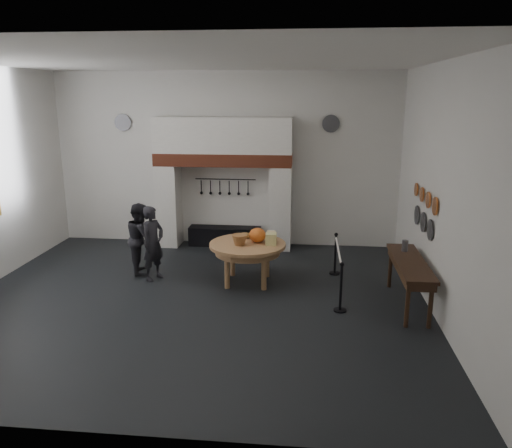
# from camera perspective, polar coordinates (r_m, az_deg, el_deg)

# --- Properties ---
(floor) EXTENTS (9.00, 8.00, 0.02)m
(floor) POSITION_cam_1_polar(r_m,az_deg,el_deg) (9.96, -7.05, -8.66)
(floor) COLOR black
(floor) RESTS_ON ground
(ceiling) EXTENTS (9.00, 8.00, 0.02)m
(ceiling) POSITION_cam_1_polar(r_m,az_deg,el_deg) (9.17, -7.96, 18.13)
(ceiling) COLOR silver
(ceiling) RESTS_ON wall_back
(wall_back) EXTENTS (9.00, 0.02, 4.50)m
(wall_back) POSITION_cam_1_polar(r_m,az_deg,el_deg) (13.19, -3.50, 7.33)
(wall_back) COLOR silver
(wall_back) RESTS_ON floor
(wall_front) EXTENTS (9.00, 0.02, 4.50)m
(wall_front) POSITION_cam_1_polar(r_m,az_deg,el_deg) (5.60, -16.80, -3.34)
(wall_front) COLOR silver
(wall_front) RESTS_ON floor
(wall_right) EXTENTS (0.02, 8.00, 4.50)m
(wall_right) POSITION_cam_1_polar(r_m,az_deg,el_deg) (9.37, 20.47, 3.44)
(wall_right) COLOR silver
(wall_right) RESTS_ON floor
(chimney_pier_left) EXTENTS (0.55, 0.70, 2.15)m
(chimney_pier_left) POSITION_cam_1_polar(r_m,az_deg,el_deg) (13.37, -9.92, 2.12)
(chimney_pier_left) COLOR silver
(chimney_pier_left) RESTS_ON floor
(chimney_pier_right) EXTENTS (0.55, 0.70, 2.15)m
(chimney_pier_right) POSITION_cam_1_polar(r_m,az_deg,el_deg) (12.89, 2.81, 1.86)
(chimney_pier_right) COLOR silver
(chimney_pier_right) RESTS_ON floor
(hearth_brick_band) EXTENTS (3.50, 0.72, 0.32)m
(hearth_brick_band) POSITION_cam_1_polar(r_m,az_deg,el_deg) (12.84, -3.76, 7.40)
(hearth_brick_band) COLOR #9E442B
(hearth_brick_band) RESTS_ON chimney_pier_left
(chimney_hood) EXTENTS (3.50, 0.70, 0.90)m
(chimney_hood) POSITION_cam_1_polar(r_m,az_deg,el_deg) (12.77, -3.81, 10.11)
(chimney_hood) COLOR silver
(chimney_hood) RESTS_ON hearth_brick_band
(iron_range) EXTENTS (1.90, 0.45, 0.50)m
(iron_range) POSITION_cam_1_polar(r_m,az_deg,el_deg) (13.32, -3.56, -1.39)
(iron_range) COLOR black
(iron_range) RESTS_ON floor
(utensil_rail) EXTENTS (1.60, 0.02, 0.02)m
(utensil_rail) POSITION_cam_1_polar(r_m,az_deg,el_deg) (13.18, -3.53, 5.13)
(utensil_rail) COLOR black
(utensil_rail) RESTS_ON wall_back
(work_table) EXTENTS (1.71, 1.71, 0.07)m
(work_table) POSITION_cam_1_polar(r_m,az_deg,el_deg) (10.52, -0.97, -2.39)
(work_table) COLOR #B47755
(work_table) RESTS_ON floor
(pumpkin) EXTENTS (0.36, 0.36, 0.31)m
(pumpkin) POSITION_cam_1_polar(r_m,az_deg,el_deg) (10.54, 0.17, -1.27)
(pumpkin) COLOR #E85A20
(pumpkin) RESTS_ON work_table
(cheese_block_big) EXTENTS (0.22, 0.22, 0.24)m
(cheese_block_big) POSITION_cam_1_polar(r_m,az_deg,el_deg) (10.38, 1.73, -1.73)
(cheese_block_big) COLOR #D8D081
(cheese_block_big) RESTS_ON work_table
(cheese_block_small) EXTENTS (0.18, 0.18, 0.20)m
(cheese_block_small) POSITION_cam_1_polar(r_m,az_deg,el_deg) (10.68, 1.74, -1.38)
(cheese_block_small) COLOR #D6BC80
(cheese_block_small) RESTS_ON work_table
(wicker_basket) EXTENTS (0.34, 0.34, 0.22)m
(wicker_basket) POSITION_cam_1_polar(r_m,az_deg,el_deg) (10.36, -1.90, -1.84)
(wicker_basket) COLOR #9A6738
(wicker_basket) RESTS_ON work_table
(bread_loaf) EXTENTS (0.31, 0.18, 0.13)m
(bread_loaf) POSITION_cam_1_polar(r_m,az_deg,el_deg) (10.84, -1.28, -1.33)
(bread_loaf) COLOR olive
(bread_loaf) RESTS_ON work_table
(visitor_near) EXTENTS (0.62, 0.70, 1.63)m
(visitor_near) POSITION_cam_1_polar(r_m,az_deg,el_deg) (10.95, -11.70, -2.17)
(visitor_near) COLOR black
(visitor_near) RESTS_ON floor
(visitor_far) EXTENTS (0.85, 0.94, 1.60)m
(visitor_far) POSITION_cam_1_polar(r_m,az_deg,el_deg) (11.44, -13.01, -1.59)
(visitor_far) COLOR black
(visitor_far) RESTS_ON floor
(side_table) EXTENTS (0.55, 2.20, 0.06)m
(side_table) POSITION_cam_1_polar(r_m,az_deg,el_deg) (9.78, 17.22, -4.21)
(side_table) COLOR #392314
(side_table) RESTS_ON floor
(pewter_jug) EXTENTS (0.12, 0.12, 0.22)m
(pewter_jug) POSITION_cam_1_polar(r_m,az_deg,el_deg) (10.30, 16.66, -2.40)
(pewter_jug) COLOR #535359
(pewter_jug) RESTS_ON side_table
(copper_pan_a) EXTENTS (0.03, 0.34, 0.34)m
(copper_pan_a) POSITION_cam_1_polar(r_m,az_deg,el_deg) (9.60, 19.79, 1.93)
(copper_pan_a) COLOR #C6662D
(copper_pan_a) RESTS_ON wall_right
(copper_pan_b) EXTENTS (0.03, 0.32, 0.32)m
(copper_pan_b) POSITION_cam_1_polar(r_m,az_deg,el_deg) (10.13, 19.07, 2.61)
(copper_pan_b) COLOR #C6662D
(copper_pan_b) RESTS_ON wall_right
(copper_pan_c) EXTENTS (0.03, 0.30, 0.30)m
(copper_pan_c) POSITION_cam_1_polar(r_m,az_deg,el_deg) (10.65, 18.43, 3.22)
(copper_pan_c) COLOR #C6662D
(copper_pan_c) RESTS_ON wall_right
(copper_pan_d) EXTENTS (0.03, 0.28, 0.28)m
(copper_pan_d) POSITION_cam_1_polar(r_m,az_deg,el_deg) (11.18, 17.84, 3.78)
(copper_pan_d) COLOR #C6662D
(copper_pan_d) RESTS_ON wall_right
(pewter_plate_left) EXTENTS (0.03, 0.40, 0.40)m
(pewter_plate_left) POSITION_cam_1_polar(r_m,az_deg,el_deg) (9.91, 19.28, -0.64)
(pewter_plate_left) COLOR #4C4C51
(pewter_plate_left) RESTS_ON wall_right
(pewter_plate_mid) EXTENTS (0.03, 0.40, 0.40)m
(pewter_plate_mid) POSITION_cam_1_polar(r_m,az_deg,el_deg) (10.47, 18.55, 0.22)
(pewter_plate_mid) COLOR #4C4C51
(pewter_plate_mid) RESTS_ON wall_right
(pewter_plate_right) EXTENTS (0.03, 0.40, 0.40)m
(pewter_plate_right) POSITION_cam_1_polar(r_m,az_deg,el_deg) (11.04, 17.90, 0.99)
(pewter_plate_right) COLOR #4C4C51
(pewter_plate_right) RESTS_ON wall_right
(pewter_plate_back_left) EXTENTS (0.44, 0.03, 0.44)m
(pewter_plate_back_left) POSITION_cam_1_polar(r_m,az_deg,el_deg) (13.76, -14.98, 11.15)
(pewter_plate_back_left) COLOR #4C4C51
(pewter_plate_back_left) RESTS_ON wall_back
(pewter_plate_back_right) EXTENTS (0.44, 0.03, 0.44)m
(pewter_plate_back_right) POSITION_cam_1_polar(r_m,az_deg,el_deg) (12.90, 8.56, 11.27)
(pewter_plate_back_right) COLOR #4C4C51
(pewter_plate_back_right) RESTS_ON wall_back
(barrier_post_near) EXTENTS (0.05, 0.05, 0.90)m
(barrier_post_near) POSITION_cam_1_polar(r_m,az_deg,el_deg) (9.39, 9.68, -7.27)
(barrier_post_near) COLOR black
(barrier_post_near) RESTS_ON floor
(barrier_post_far) EXTENTS (0.05, 0.05, 0.90)m
(barrier_post_far) POSITION_cam_1_polar(r_m,az_deg,el_deg) (11.27, 9.06, -3.49)
(barrier_post_far) COLOR black
(barrier_post_far) RESTS_ON floor
(barrier_rope) EXTENTS (0.04, 2.00, 0.04)m
(barrier_rope) POSITION_cam_1_polar(r_m,az_deg,el_deg) (10.19, 9.43, -3.09)
(barrier_rope) COLOR white
(barrier_rope) RESTS_ON barrier_post_near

